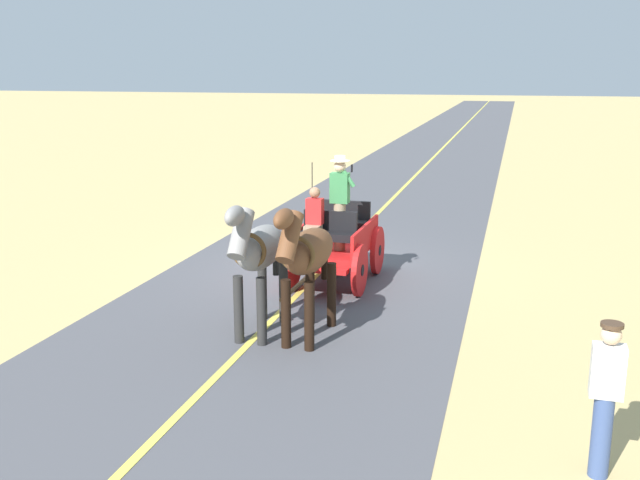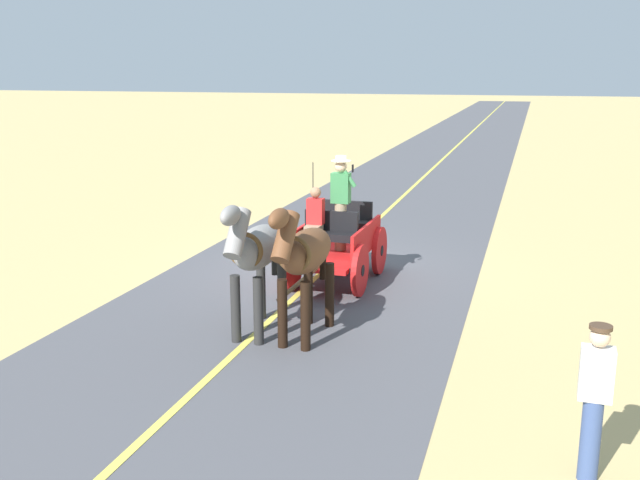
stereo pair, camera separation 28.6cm
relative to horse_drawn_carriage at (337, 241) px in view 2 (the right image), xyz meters
The scene contains 7 objects.
ground_plane 1.29m from the horse_drawn_carriage, 61.79° to the right, with size 200.00×200.00×0.00m, color tan.
road_surface 1.28m from the horse_drawn_carriage, 61.79° to the right, with size 6.18×160.00×0.01m, color #4C4C51.
road_centre_stripe 1.28m from the horse_drawn_carriage, 61.79° to the right, with size 0.12×160.00×0.00m, color #DBCC4C.
horse_drawn_carriage is the anchor object (origin of this frame).
horse_near_side 3.10m from the horse_drawn_carriage, 96.04° to the left, with size 0.64×2.13×2.21m.
horse_off_side 3.10m from the horse_drawn_carriage, 81.45° to the left, with size 0.58×2.13×2.21m.
pedestrian_walking 7.31m from the horse_drawn_carriage, 125.63° to the left, with size 0.32×0.22×1.65m.
Camera 2 is at (-4.00, 13.88, 4.06)m, focal length 40.60 mm.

